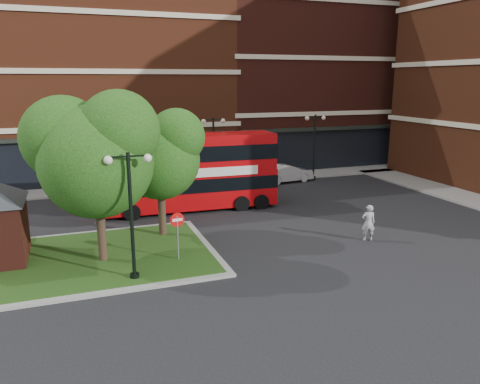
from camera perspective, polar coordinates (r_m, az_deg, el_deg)
name	(u,v)px	position (r m, az deg, el deg)	size (l,w,h in m)	color
ground	(268,264)	(19.92, 3.45, -8.76)	(120.00, 120.00, 0.00)	black
pavement_far	(181,183)	(35.01, -7.25, 1.07)	(44.00, 3.00, 0.12)	slate
terrace_far_left	(59,87)	(40.91, -21.21, 11.87)	(26.00, 12.00, 14.00)	maroon
terrace_far_right	(305,75)	(46.15, 7.97, 13.96)	(18.00, 12.00, 16.00)	#471911
traffic_island	(66,262)	(21.27, -20.45, -7.96)	(12.60, 7.60, 0.15)	gray
tree_island_west	(93,150)	(19.68, -17.48, 4.86)	(5.40, 4.71, 7.21)	#2D2116
tree_island_east	(158,151)	(22.53, -10.00, 4.89)	(4.46, 3.90, 6.29)	#2D2116
lamp_island	(131,210)	(17.84, -13.15, -2.18)	(1.72, 0.36, 5.00)	black
lamp_far_left	(214,149)	(33.10, -3.23, 5.31)	(1.72, 0.36, 5.00)	black
lamp_far_right	(314,143)	(36.19, 9.06, 5.86)	(1.72, 0.36, 5.00)	black
bus	(189,167)	(27.53, -6.23, 3.03)	(10.34, 2.72, 3.92)	#AB060A
woman	(368,223)	(23.24, 15.38, -3.63)	(0.65, 0.42, 1.77)	#9A9A9D
car_silver	(113,187)	(32.24, -15.28, 0.65)	(1.49, 3.70, 1.26)	#AEB1B6
car_white	(287,173)	(35.52, 5.74, 2.29)	(1.41, 4.05, 1.33)	silver
no_entry_sign	(177,227)	(19.73, -7.64, -4.27)	(0.60, 0.08, 2.18)	slate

